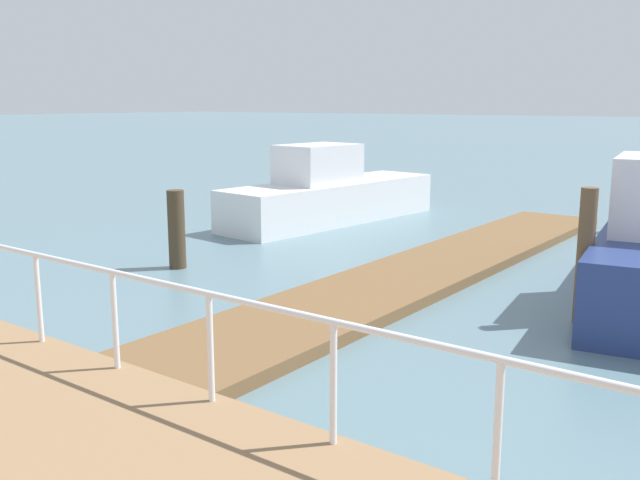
# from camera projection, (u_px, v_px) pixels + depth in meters

# --- Properties ---
(floating_dock) EXTENTS (14.84, 2.00, 0.18)m
(floating_dock) POSITION_uv_depth(u_px,v_px,m) (428.00, 270.00, 13.17)
(floating_dock) COLOR brown
(floating_dock) RESTS_ON ground_plane
(boardwalk_railing) EXTENTS (0.06, 25.47, 1.08)m
(boardwalk_railing) POSITION_uv_depth(u_px,v_px,m) (333.00, 349.00, 5.69)
(boardwalk_railing) COLOR white
(boardwalk_railing) RESTS_ON boardwalk
(dock_piling_0) EXTENTS (0.33, 0.33, 1.52)m
(dock_piling_0) POSITION_uv_depth(u_px,v_px,m) (177.00, 229.00, 13.58)
(dock_piling_0) COLOR #473826
(dock_piling_0) RESTS_ON ground_plane
(dock_piling_3) EXTENTS (0.24, 0.24, 1.99)m
(dock_piling_3) POSITION_uv_depth(u_px,v_px,m) (585.00, 256.00, 10.15)
(dock_piling_3) COLOR brown
(dock_piling_3) RESTS_ON ground_plane
(moored_boat_0) EXTENTS (6.93, 2.47, 2.08)m
(moored_boat_0) POSITION_uv_depth(u_px,v_px,m) (329.00, 195.00, 18.85)
(moored_boat_0) COLOR white
(moored_boat_0) RESTS_ON ground_plane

